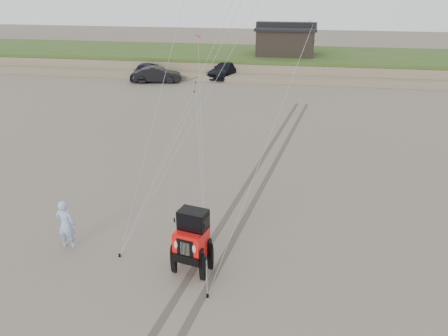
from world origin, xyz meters
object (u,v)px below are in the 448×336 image
(truck_a, at_px, (145,71))
(man, at_px, (66,224))
(truck_b, at_px, (157,75))
(jeep, at_px, (192,249))
(cabin, at_px, (286,40))
(truck_c, at_px, (226,70))

(truck_a, height_order, man, man)
(truck_b, bearing_deg, jeep, -170.94)
(truck_a, distance_m, man, 30.05)
(cabin, distance_m, man, 37.07)
(man, bearing_deg, jeep, 172.42)
(truck_b, height_order, jeep, jeep)
(truck_c, relative_size, jeep, 1.09)
(truck_c, bearing_deg, truck_a, -142.99)
(truck_b, bearing_deg, man, -179.88)
(truck_b, distance_m, man, 28.52)
(cabin, relative_size, truck_b, 1.40)
(truck_b, xyz_separation_m, man, (5.42, -28.00, 0.22))
(truck_a, xyz_separation_m, truck_b, (1.67, -1.20, -0.04))
(truck_a, distance_m, jeep, 32.24)
(truck_a, xyz_separation_m, truck_c, (7.90, 2.28, -0.01))
(truck_c, bearing_deg, cabin, 61.85)
(truck_a, distance_m, truck_c, 8.22)
(truck_a, height_order, truck_b, truck_a)
(truck_b, xyz_separation_m, truck_c, (6.23, 3.48, 0.03))
(cabin, height_order, jeep, cabin)
(truck_a, relative_size, jeep, 0.95)
(cabin, bearing_deg, truck_b, -144.77)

